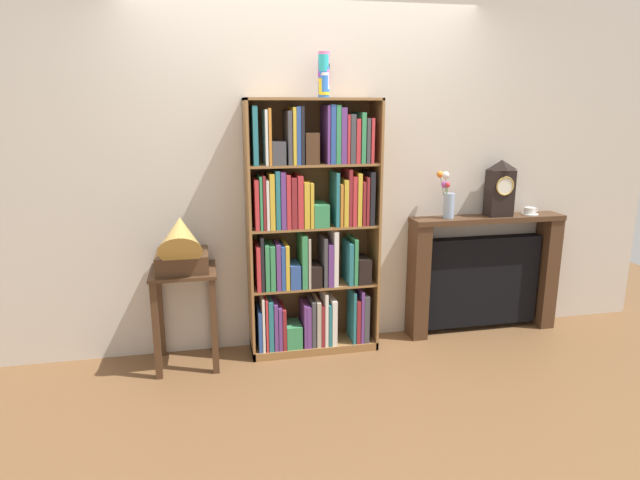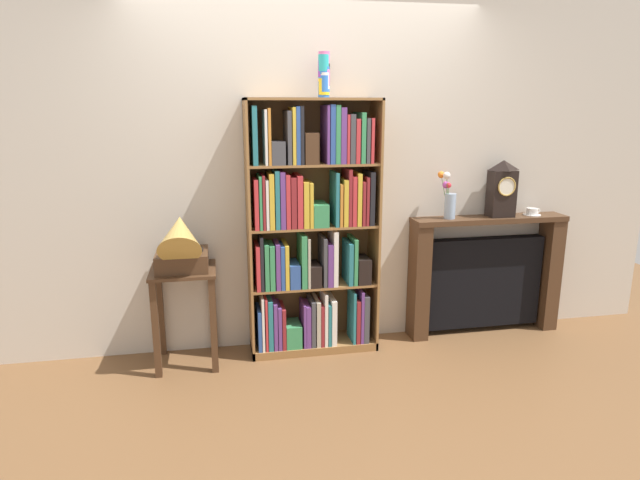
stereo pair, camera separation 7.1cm
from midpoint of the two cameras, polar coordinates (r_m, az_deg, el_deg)
ground_plane at (r=4.14m, az=0.04°, el=-11.87°), size 8.25×6.40×0.02m
wall_back at (r=4.09m, az=2.60°, el=7.29°), size 5.25×0.08×2.64m
bookshelf at (r=3.92m, az=-0.36°, el=0.43°), size 0.94×0.30×1.84m
cup_stack at (r=3.87m, az=0.97°, el=16.91°), size 0.08×0.08×0.30m
side_table_left at (r=3.92m, az=-13.49°, el=-5.84°), size 0.44×0.43×0.70m
gramophone at (r=3.74m, az=-13.86°, el=-0.44°), size 0.35×0.48×0.48m
fireplace_mantel at (r=4.56m, az=17.25°, el=-3.58°), size 1.24×0.22×0.95m
mantel_clock at (r=4.43m, az=18.97°, el=5.12°), size 0.19×0.14×0.44m
flower_vase at (r=4.25m, az=13.81°, el=4.21°), size 0.14×0.11×0.36m
teacup_with_saucer at (r=4.61m, az=21.77°, el=2.74°), size 0.14×0.13×0.06m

